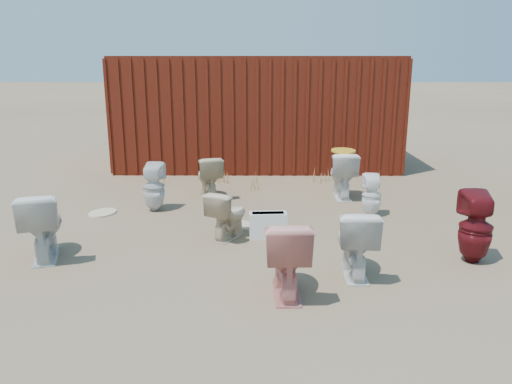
{
  "coord_description": "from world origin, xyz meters",
  "views": [
    {
      "loc": [
        0.05,
        -6.07,
        2.31
      ],
      "look_at": [
        0.0,
        0.6,
        0.55
      ],
      "focal_mm": 35.0,
      "sensor_mm": 36.0,
      "label": 1
    }
  ],
  "objects_px": {
    "shipping_container": "(257,112)",
    "toilet_back_a": "(154,187)",
    "toilet_back_beige_left": "(209,177)",
    "toilet_back_e": "(371,195)",
    "toilet_front_c": "(355,241)",
    "toilet_front_a": "(42,225)",
    "toilet_front_maroon": "(476,227)",
    "toilet_front_pink": "(286,256)",
    "loose_tank": "(268,225)",
    "toilet_back_yellowlid": "(342,175)",
    "toilet_back_beige_right": "(228,214)"
  },
  "relations": [
    {
      "from": "shipping_container",
      "to": "toilet_back_a",
      "type": "bearing_deg",
      "value": -113.75
    },
    {
      "from": "toilet_back_beige_left",
      "to": "toilet_back_e",
      "type": "relative_size",
      "value": 1.12
    },
    {
      "from": "toilet_front_c",
      "to": "toilet_front_a",
      "type": "bearing_deg",
      "value": -5.42
    },
    {
      "from": "toilet_front_a",
      "to": "toilet_front_c",
      "type": "xyz_separation_m",
      "value": [
        3.65,
        -0.48,
        -0.03
      ]
    },
    {
      "from": "toilet_front_maroon",
      "to": "toilet_back_beige_left",
      "type": "xyz_separation_m",
      "value": [
        -3.41,
        2.86,
        -0.06
      ]
    },
    {
      "from": "shipping_container",
      "to": "toilet_front_pink",
      "type": "height_order",
      "value": "shipping_container"
    },
    {
      "from": "toilet_back_e",
      "to": "toilet_front_maroon",
      "type": "bearing_deg",
      "value": 116.44
    },
    {
      "from": "toilet_front_maroon",
      "to": "loose_tank",
      "type": "bearing_deg",
      "value": -16.22
    },
    {
      "from": "toilet_back_beige_left",
      "to": "toilet_back_yellowlid",
      "type": "xyz_separation_m",
      "value": [
        2.31,
        -0.0,
        0.04
      ]
    },
    {
      "from": "toilet_back_beige_left",
      "to": "toilet_back_e",
      "type": "distance_m",
      "value": 2.8
    },
    {
      "from": "toilet_back_e",
      "to": "loose_tank",
      "type": "xyz_separation_m",
      "value": [
        -1.59,
        -0.98,
        -0.15
      ]
    },
    {
      "from": "shipping_container",
      "to": "toilet_front_maroon",
      "type": "bearing_deg",
      "value": -65.8
    },
    {
      "from": "toilet_front_a",
      "to": "toilet_front_c",
      "type": "relative_size",
      "value": 1.07
    },
    {
      "from": "shipping_container",
      "to": "toilet_back_beige_left",
      "type": "bearing_deg",
      "value": -106.21
    },
    {
      "from": "toilet_front_maroon",
      "to": "toilet_back_beige_right",
      "type": "bearing_deg",
      "value": -12.98
    },
    {
      "from": "shipping_container",
      "to": "toilet_back_beige_right",
      "type": "relative_size",
      "value": 9.11
    },
    {
      "from": "toilet_back_beige_left",
      "to": "toilet_front_a",
      "type": "bearing_deg",
      "value": 41.85
    },
    {
      "from": "toilet_front_maroon",
      "to": "toilet_back_yellowlid",
      "type": "relative_size",
      "value": 1.05
    },
    {
      "from": "toilet_back_a",
      "to": "toilet_back_beige_right",
      "type": "relative_size",
      "value": 1.16
    },
    {
      "from": "toilet_front_pink",
      "to": "toilet_back_beige_right",
      "type": "distance_m",
      "value": 1.8
    },
    {
      "from": "toilet_front_pink",
      "to": "toilet_back_a",
      "type": "xyz_separation_m",
      "value": [
        -1.94,
        2.91,
        -0.03
      ]
    },
    {
      "from": "toilet_front_c",
      "to": "toilet_back_e",
      "type": "xyz_separation_m",
      "value": [
        0.65,
        2.17,
        -0.07
      ]
    },
    {
      "from": "toilet_front_a",
      "to": "loose_tank",
      "type": "xyz_separation_m",
      "value": [
        2.71,
        0.71,
        -0.24
      ]
    },
    {
      "from": "toilet_back_a",
      "to": "toilet_back_e",
      "type": "distance_m",
      "value": 3.38
    },
    {
      "from": "toilet_back_yellowlid",
      "to": "toilet_front_c",
      "type": "bearing_deg",
      "value": 83.38
    },
    {
      "from": "toilet_front_c",
      "to": "toilet_back_yellowlid",
      "type": "bearing_deg",
      "value": -94.61
    },
    {
      "from": "toilet_back_yellowlid",
      "to": "toilet_back_beige_left",
      "type": "bearing_deg",
      "value": -0.07
    },
    {
      "from": "toilet_back_beige_left",
      "to": "toilet_back_yellowlid",
      "type": "distance_m",
      "value": 2.31
    },
    {
      "from": "toilet_back_a",
      "to": "toilet_back_beige_left",
      "type": "xyz_separation_m",
      "value": [
        0.79,
        0.81,
        -0.02
      ]
    },
    {
      "from": "toilet_front_pink",
      "to": "toilet_back_a",
      "type": "bearing_deg",
      "value": -58.13
    },
    {
      "from": "toilet_front_pink",
      "to": "toilet_back_a",
      "type": "relative_size",
      "value": 1.07
    },
    {
      "from": "toilet_front_a",
      "to": "toilet_back_yellowlid",
      "type": "distance_m",
      "value": 4.88
    },
    {
      "from": "toilet_front_c",
      "to": "shipping_container",
      "type": "bearing_deg",
      "value": -77.78
    },
    {
      "from": "toilet_back_beige_left",
      "to": "toilet_front_maroon",
      "type": "bearing_deg",
      "value": 123.57
    },
    {
      "from": "toilet_back_e",
      "to": "loose_tank",
      "type": "relative_size",
      "value": 1.3
    },
    {
      "from": "shipping_container",
      "to": "toilet_back_a",
      "type": "height_order",
      "value": "shipping_container"
    },
    {
      "from": "toilet_front_pink",
      "to": "toilet_back_e",
      "type": "xyz_separation_m",
      "value": [
        1.44,
        2.64,
        -0.08
      ]
    },
    {
      "from": "toilet_back_e",
      "to": "loose_tank",
      "type": "distance_m",
      "value": 1.87
    },
    {
      "from": "toilet_front_maroon",
      "to": "toilet_front_c",
      "type": "bearing_deg",
      "value": 16.82
    },
    {
      "from": "toilet_back_beige_left",
      "to": "loose_tank",
      "type": "distance_m",
      "value": 2.29
    },
    {
      "from": "shipping_container",
      "to": "toilet_front_c",
      "type": "xyz_separation_m",
      "value": [
        1.1,
        -6.11,
        -0.81
      ]
    },
    {
      "from": "shipping_container",
      "to": "toilet_front_c",
      "type": "relative_size",
      "value": 7.69
    },
    {
      "from": "toilet_front_pink",
      "to": "toilet_back_yellowlid",
      "type": "bearing_deg",
      "value": -109.13
    },
    {
      "from": "toilet_front_c",
      "to": "toilet_back_yellowlid",
      "type": "height_order",
      "value": "toilet_back_yellowlid"
    },
    {
      "from": "toilet_front_pink",
      "to": "loose_tank",
      "type": "relative_size",
      "value": 1.64
    },
    {
      "from": "toilet_front_maroon",
      "to": "toilet_back_a",
      "type": "distance_m",
      "value": 4.67
    },
    {
      "from": "toilet_front_a",
      "to": "toilet_back_a",
      "type": "xyz_separation_m",
      "value": [
        0.93,
        1.96,
        -0.03
      ]
    },
    {
      "from": "toilet_back_a",
      "to": "toilet_back_e",
      "type": "xyz_separation_m",
      "value": [
        3.37,
        -0.27,
        -0.06
      ]
    },
    {
      "from": "shipping_container",
      "to": "toilet_back_yellowlid",
      "type": "relative_size",
      "value": 7.38
    },
    {
      "from": "toilet_front_c",
      "to": "toilet_front_maroon",
      "type": "height_order",
      "value": "toilet_front_maroon"
    }
  ]
}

